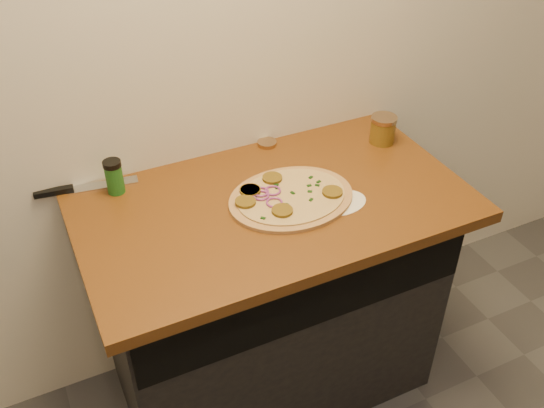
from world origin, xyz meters
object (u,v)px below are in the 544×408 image
spice_shaker (114,177)px  chefs_knife (77,188)px  pizza (289,197)px  salsa_jar (383,129)px

spice_shaker → chefs_knife: bearing=150.6°
pizza → spice_shaker: spice_shaker is taller
pizza → spice_shaker: size_ratio=3.60×
salsa_jar → spice_shaker: spice_shaker is taller
pizza → chefs_knife: pizza is taller
chefs_knife → salsa_jar: bearing=-9.0°
salsa_jar → chefs_knife: bearing=171.0°
chefs_knife → spice_shaker: 0.14m
salsa_jar → spice_shaker: 0.92m
pizza → chefs_knife: (-0.58, 0.33, -0.00)m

